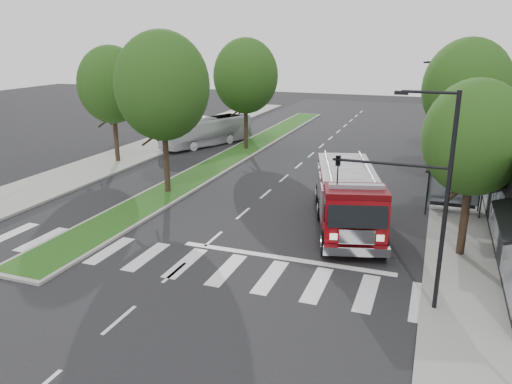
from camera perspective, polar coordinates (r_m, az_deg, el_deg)
ground at (r=25.11m, az=-4.87°, el=-5.35°), size 140.00×140.00×0.00m
sidewalk_right at (r=32.51m, az=23.68°, el=-1.35°), size 5.00×80.00×0.15m
sidewalk_left at (r=40.58m, az=-17.68°, el=2.77°), size 5.00×80.00×0.15m
median at (r=43.17m, az=-2.10°, el=4.41°), size 3.00×50.00×0.15m
bus_shelter at (r=30.12m, az=21.83°, el=1.39°), size 3.20×1.60×2.61m
tree_right_near at (r=23.39m, az=23.72°, el=5.67°), size 4.40×4.40×8.05m
tree_right_mid at (r=35.15m, az=22.98°, el=10.77°), size 5.60×5.60×9.72m
tree_right_far at (r=45.16m, az=22.44°, el=11.13°), size 5.00×5.00×8.73m
tree_median_near at (r=31.45m, az=-10.67°, el=11.81°), size 5.80×5.80×10.16m
tree_median_far at (r=44.08m, az=-1.19°, el=13.11°), size 5.60×5.60×9.72m
tree_left_mid at (r=40.89m, az=-16.17°, el=11.69°), size 5.20×5.20×9.16m
streetlight_right_near at (r=18.16m, az=18.31°, el=0.55°), size 4.08×0.22×8.00m
streetlight_right_far at (r=41.30m, az=20.76°, el=8.95°), size 2.11×0.20×8.00m
fire_engine at (r=26.47m, az=10.42°, el=-0.69°), size 5.30×10.07×3.35m
city_bus at (r=46.92m, az=-5.58°, el=6.95°), size 5.93×9.74×2.69m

